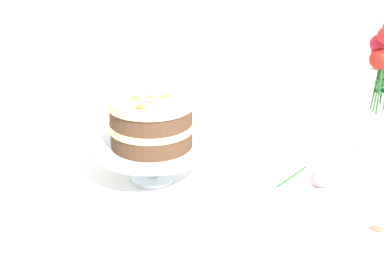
{
  "coord_description": "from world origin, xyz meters",
  "views": [
    {
      "loc": [
        -0.18,
        -1.34,
        1.45
      ],
      "look_at": [
        -0.07,
        0.0,
        0.86
      ],
      "focal_mm": 56.38,
      "sensor_mm": 36.0,
      "label": 1
    }
  ],
  "objects_px": {
    "cake_stand": "(152,151)",
    "flower_vase": "(380,93)",
    "layer_cake": "(151,121)",
    "dining_table": "(219,217)",
    "fallen_rose": "(320,177)"
  },
  "relations": [
    {
      "from": "flower_vase",
      "to": "fallen_rose",
      "type": "relative_size",
      "value": 2.72
    },
    {
      "from": "fallen_rose",
      "to": "dining_table",
      "type": "bearing_deg",
      "value": 174.24
    },
    {
      "from": "layer_cake",
      "to": "fallen_rose",
      "type": "relative_size",
      "value": 1.56
    },
    {
      "from": "cake_stand",
      "to": "fallen_rose",
      "type": "xyz_separation_m",
      "value": [
        0.41,
        -0.06,
        -0.06
      ]
    },
    {
      "from": "cake_stand",
      "to": "fallen_rose",
      "type": "height_order",
      "value": "cake_stand"
    },
    {
      "from": "flower_vase",
      "to": "cake_stand",
      "type": "bearing_deg",
      "value": -169.62
    },
    {
      "from": "flower_vase",
      "to": "dining_table",
      "type": "bearing_deg",
      "value": -161.35
    },
    {
      "from": "layer_cake",
      "to": "cake_stand",
      "type": "bearing_deg",
      "value": 90.71
    },
    {
      "from": "dining_table",
      "to": "flower_vase",
      "type": "xyz_separation_m",
      "value": [
        0.45,
        0.15,
        0.27
      ]
    },
    {
      "from": "flower_vase",
      "to": "fallen_rose",
      "type": "distance_m",
      "value": 0.31
    },
    {
      "from": "cake_stand",
      "to": "flower_vase",
      "type": "xyz_separation_m",
      "value": [
        0.61,
        0.11,
        0.09
      ]
    },
    {
      "from": "dining_table",
      "to": "cake_stand",
      "type": "distance_m",
      "value": 0.24
    },
    {
      "from": "dining_table",
      "to": "layer_cake",
      "type": "height_order",
      "value": "layer_cake"
    },
    {
      "from": "dining_table",
      "to": "layer_cake",
      "type": "distance_m",
      "value": 0.3
    },
    {
      "from": "flower_vase",
      "to": "fallen_rose",
      "type": "xyz_separation_m",
      "value": [
        -0.2,
        -0.18,
        -0.15
      ]
    }
  ]
}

